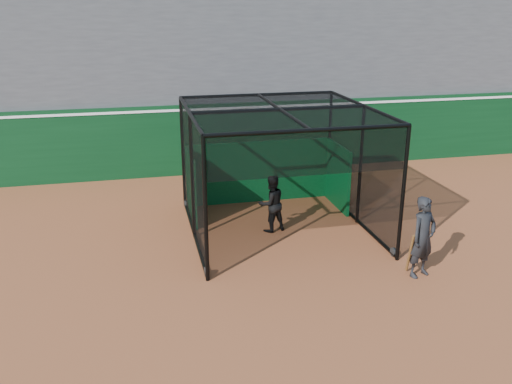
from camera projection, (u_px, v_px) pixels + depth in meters
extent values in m
plane|color=brown|center=(268.00, 281.00, 11.96)|extent=(120.00, 120.00, 0.00)
cube|color=#093215|center=(211.00, 138.00, 19.38)|extent=(50.00, 0.45, 2.50)
cube|color=white|center=(210.00, 108.00, 19.02)|extent=(50.00, 0.50, 0.08)
cube|color=#4C4C4F|center=(195.00, 54.00, 22.08)|extent=(50.00, 7.85, 7.75)
cube|color=#074A1F|center=(259.00, 172.00, 16.55)|extent=(4.45, 0.10, 1.90)
cylinder|color=black|center=(206.00, 272.00, 12.15)|extent=(0.08, 0.22, 0.22)
cylinder|color=black|center=(393.00, 252.00, 13.12)|extent=(0.08, 0.22, 0.22)
cylinder|color=black|center=(186.00, 204.00, 16.27)|extent=(0.08, 0.22, 0.22)
cylinder|color=black|center=(329.00, 193.00, 17.23)|extent=(0.08, 0.22, 0.22)
imported|color=black|center=(271.00, 204.00, 14.39)|extent=(0.89, 0.77, 1.55)
imported|color=black|center=(423.00, 237.00, 11.93)|extent=(0.79, 0.66, 1.87)
cylinder|color=#593819|center=(410.00, 253.00, 12.05)|extent=(0.16, 0.38, 1.01)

